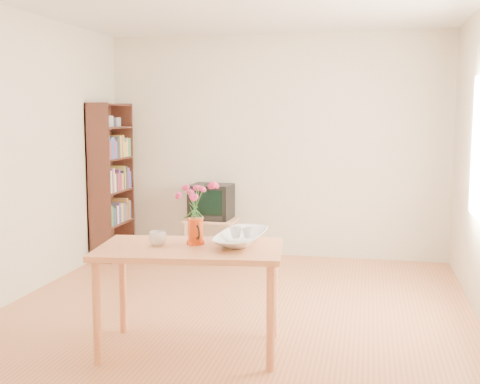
% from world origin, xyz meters
% --- Properties ---
extents(room, '(4.50, 4.50, 4.50)m').
position_xyz_m(room, '(0.03, 0.00, 1.30)').
color(room, '#B46840').
rests_on(room, ground).
extents(table, '(1.35, 0.88, 0.75)m').
position_xyz_m(table, '(-0.12, -0.80, 0.66)').
color(table, '#CB7245').
rests_on(table, ground).
extents(tv_stand, '(0.60, 0.45, 0.46)m').
position_xyz_m(tv_stand, '(-0.70, 1.97, 0.39)').
color(tv_stand, '#E3AB80').
rests_on(tv_stand, ground).
extents(bookshelf, '(0.28, 0.70, 1.80)m').
position_xyz_m(bookshelf, '(-1.85, 1.75, 0.84)').
color(bookshelf, '#341711').
rests_on(bookshelf, ground).
extents(pitcher, '(0.13, 0.19, 0.19)m').
position_xyz_m(pitcher, '(-0.10, -0.71, 0.84)').
color(pitcher, '#D83E0C').
rests_on(pitcher, table).
extents(flowers, '(0.21, 0.21, 0.30)m').
position_xyz_m(flowers, '(-0.10, -0.72, 1.08)').
color(flowers, '#E73678').
rests_on(flowers, pitcher).
extents(mug, '(0.17, 0.17, 0.10)m').
position_xyz_m(mug, '(-0.36, -0.80, 0.80)').
color(mug, white).
rests_on(mug, table).
extents(bowl, '(0.49, 0.49, 0.44)m').
position_xyz_m(bowl, '(0.20, -0.61, 0.97)').
color(bowl, white).
rests_on(bowl, table).
extents(teacup_a, '(0.10, 0.10, 0.07)m').
position_xyz_m(teacup_a, '(0.16, -0.61, 0.93)').
color(teacup_a, white).
rests_on(teacup_a, bowl).
extents(teacup_b, '(0.07, 0.07, 0.06)m').
position_xyz_m(teacup_b, '(0.25, -0.59, 0.92)').
color(teacup_b, white).
rests_on(teacup_b, bowl).
extents(television, '(0.47, 0.44, 0.40)m').
position_xyz_m(television, '(-0.70, 1.98, 0.67)').
color(television, black).
rests_on(television, tv_stand).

